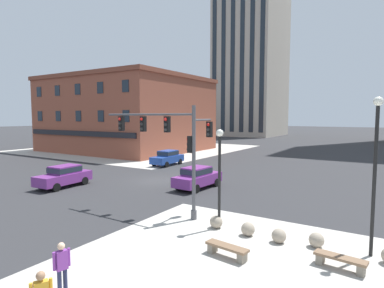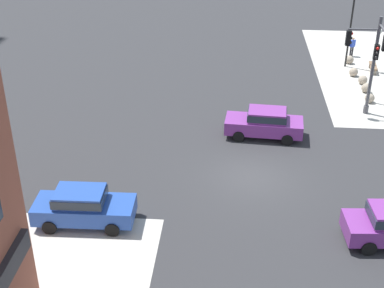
{
  "view_description": "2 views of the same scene",
  "coord_description": "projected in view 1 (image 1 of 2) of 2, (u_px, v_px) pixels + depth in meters",
  "views": [
    {
      "loc": [
        17.14,
        -21.63,
        5.59
      ],
      "look_at": [
        2.74,
        1.24,
        3.22
      ],
      "focal_mm": 29.96,
      "sensor_mm": 36.0,
      "label": 1
    },
    {
      "loc": [
        -23.62,
        1.13,
        14.63
      ],
      "look_at": [
        -1.29,
        2.95,
        2.46
      ],
      "focal_mm": 50.84,
      "sensor_mm": 36.0,
      "label": 2
    }
  ],
  "objects": [
    {
      "name": "ground_plane",
      "position": [
        158.0,
        180.0,
        27.82
      ],
      "size": [
        320.0,
        320.0,
        0.0
      ],
      "primitive_type": "plane",
      "color": "#2D2D30"
    },
    {
      "name": "sidewalk_far_corner",
      "position": [
        139.0,
        148.0,
        55.3
      ],
      "size": [
        32.0,
        32.0,
        0.02
      ],
      "primitive_type": "cube",
      "color": "#B7B2A8",
      "rests_on": "ground"
    },
    {
      "name": "traffic_signal_main",
      "position": [
        174.0,
        142.0,
        17.92
      ],
      "size": [
        6.45,
        2.09,
        6.15
      ],
      "color": "#4C4C51",
      "rests_on": "ground"
    },
    {
      "name": "bollard_sphere_curb_a",
      "position": [
        216.0,
        222.0,
        15.97
      ],
      "size": [
        0.64,
        0.64,
        0.64
      ],
      "primitive_type": "sphere",
      "color": "gray",
      "rests_on": "ground"
    },
    {
      "name": "bollard_sphere_curb_b",
      "position": [
        248.0,
        229.0,
        14.95
      ],
      "size": [
        0.64,
        0.64,
        0.64
      ],
      "primitive_type": "sphere",
      "color": "gray",
      "rests_on": "ground"
    },
    {
      "name": "bollard_sphere_curb_c",
      "position": [
        279.0,
        236.0,
        14.11
      ],
      "size": [
        0.64,
        0.64,
        0.64
      ],
      "primitive_type": "sphere",
      "color": "gray",
      "rests_on": "ground"
    },
    {
      "name": "bollard_sphere_curb_d",
      "position": [
        316.0,
        240.0,
        13.63
      ],
      "size": [
        0.64,
        0.64,
        0.64
      ],
      "primitive_type": "sphere",
      "color": "gray",
      "rests_on": "ground"
    },
    {
      "name": "bench_near_signal",
      "position": [
        227.0,
        249.0,
        12.66
      ],
      "size": [
        1.85,
        0.72,
        0.49
      ],
      "color": "brown",
      "rests_on": "ground"
    },
    {
      "name": "bench_mid_block",
      "position": [
        340.0,
        261.0,
        11.67
      ],
      "size": [
        1.85,
        0.7,
        0.49
      ],
      "color": "brown",
      "rests_on": "ground"
    },
    {
      "name": "pedestrian_with_bag",
      "position": [
        62.0,
        265.0,
        9.9
      ],
      "size": [
        0.27,
        0.54,
        1.7
      ],
      "color": "#232847",
      "rests_on": "ground"
    },
    {
      "name": "street_lamp_corner_near",
      "position": [
        220.0,
        166.0,
        15.71
      ],
      "size": [
        0.36,
        0.36,
        4.95
      ],
      "color": "black",
      "rests_on": "ground"
    },
    {
      "name": "street_lamp_mid_sidewalk",
      "position": [
        375.0,
        160.0,
        12.46
      ],
      "size": [
        0.36,
        0.36,
        6.33
      ],
      "color": "black",
      "rests_on": "ground"
    },
    {
      "name": "car_main_northbound_near",
      "position": [
        64.0,
        175.0,
        25.28
      ],
      "size": [
        2.12,
        4.51,
        1.68
      ],
      "color": "#7A3389",
      "rests_on": "ground"
    },
    {
      "name": "car_main_northbound_far",
      "position": [
        197.0,
        177.0,
        24.72
      ],
      "size": [
        2.13,
        4.52,
        1.68
      ],
      "color": "#7A3389",
      "rests_on": "ground"
    },
    {
      "name": "car_main_southbound_near",
      "position": [
        168.0,
        157.0,
        36.43
      ],
      "size": [
        1.97,
        4.44,
        1.68
      ],
      "color": "#23479E",
      "rests_on": "ground"
    },
    {
      "name": "storefront_block_near_corner",
      "position": [
        128.0,
        114.0,
        53.15
      ],
      "size": [
        23.13,
        20.14,
        11.77
      ],
      "color": "brown",
      "rests_on": "ground"
    },
    {
      "name": "residential_tower_skyline_left",
      "position": [
        252.0,
        11.0,
        90.71
      ],
      "size": [
        16.56,
        20.37,
        70.65
      ],
      "color": "#B2A899",
      "rests_on": "ground"
    }
  ]
}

